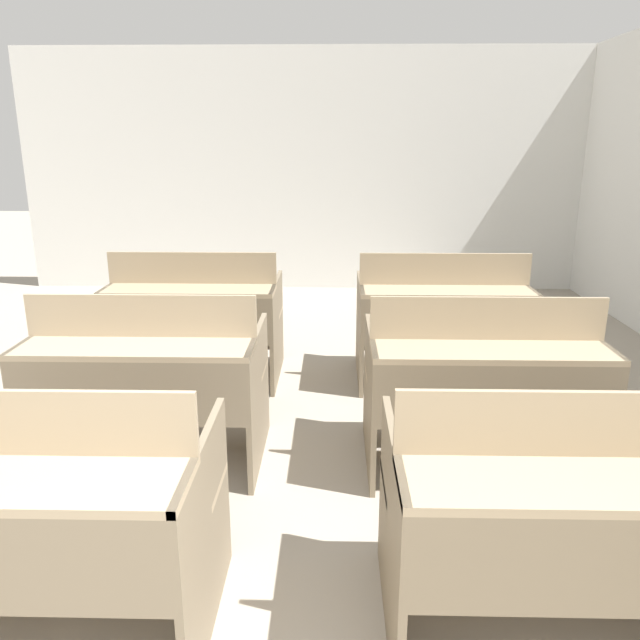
{
  "coord_description": "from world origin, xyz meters",
  "views": [
    {
      "loc": [
        0.37,
        -0.46,
        1.73
      ],
      "look_at": [
        0.29,
        2.71,
        0.8
      ],
      "focal_mm": 35.0,
      "sensor_mm": 36.0,
      "label": 1
    }
  ],
  "objects": [
    {
      "name": "wall_back",
      "position": [
        0.0,
        6.9,
        1.36
      ],
      "size": [
        6.49,
        0.06,
        2.72
      ],
      "color": "silver",
      "rests_on": "ground_plane"
    },
    {
      "name": "bench_front_left",
      "position": [
        -0.66,
        1.38,
        0.49
      ],
      "size": [
        1.2,
        0.79,
        0.96
      ],
      "color": "#80705A",
      "rests_on": "ground_plane"
    },
    {
      "name": "bench_front_right",
      "position": [
        1.16,
        1.42,
        0.49
      ],
      "size": [
        1.2,
        0.79,
        0.96
      ],
      "color": "#786952",
      "rests_on": "ground_plane"
    },
    {
      "name": "bench_second_left",
      "position": [
        -0.63,
        2.64,
        0.49
      ],
      "size": [
        1.2,
        0.79,
        0.96
      ],
      "color": "#82735C",
      "rests_on": "ground_plane"
    },
    {
      "name": "bench_second_right",
      "position": [
        1.15,
        2.64,
        0.49
      ],
      "size": [
        1.2,
        0.79,
        0.96
      ],
      "color": "#7A6B54",
      "rests_on": "ground_plane"
    },
    {
      "name": "bench_third_left",
      "position": [
        -0.64,
        3.89,
        0.49
      ],
      "size": [
        1.2,
        0.79,
        0.96
      ],
      "color": "#7A6B54",
      "rests_on": "ground_plane"
    },
    {
      "name": "bench_third_right",
      "position": [
        1.14,
        3.89,
        0.49
      ],
      "size": [
        1.2,
        0.79,
        0.96
      ],
      "color": "#7B6C55",
      "rests_on": "ground_plane"
    }
  ]
}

